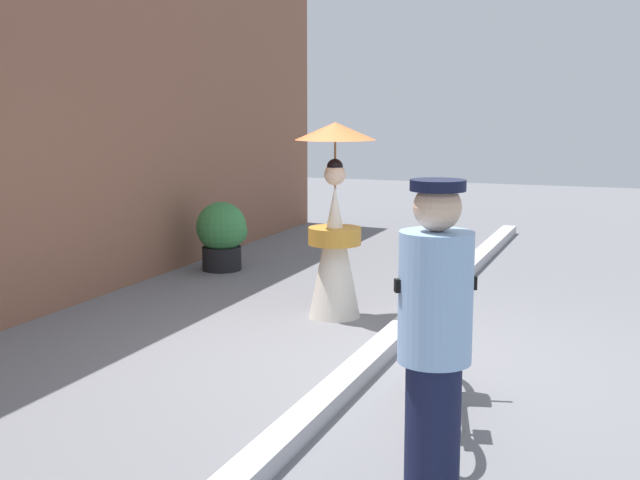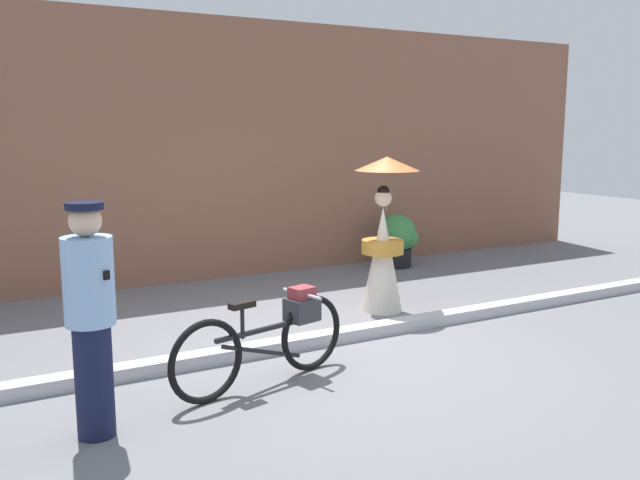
% 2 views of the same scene
% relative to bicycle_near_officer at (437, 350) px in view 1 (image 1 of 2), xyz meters
% --- Properties ---
extents(ground_plane, '(30.00, 30.00, 0.00)m').
position_rel_bicycle_near_officer_xyz_m(ground_plane, '(0.89, 0.68, -0.41)').
color(ground_plane, slate).
extents(sidewalk_curb, '(14.00, 0.20, 0.12)m').
position_rel_bicycle_near_officer_xyz_m(sidewalk_curb, '(0.89, 0.68, -0.35)').
color(sidewalk_curb, '#B2B2B7').
rests_on(sidewalk_curb, ground_plane).
extents(bicycle_near_officer, '(1.73, 0.58, 0.77)m').
position_rel_bicycle_near_officer_xyz_m(bicycle_near_officer, '(0.00, 0.00, 0.00)').
color(bicycle_near_officer, black).
rests_on(bicycle_near_officer, ground_plane).
extents(person_officer, '(0.34, 0.35, 1.64)m').
position_rel_bicycle_near_officer_xyz_m(person_officer, '(-1.50, -0.32, 0.47)').
color(person_officer, '#141938').
rests_on(person_officer, ground_plane).
extents(person_with_parasol, '(0.75, 0.75, 1.80)m').
position_rel_bicycle_near_officer_xyz_m(person_with_parasol, '(2.11, 1.46, 0.47)').
color(person_with_parasol, silver).
rests_on(person_with_parasol, ground_plane).
extents(potted_plant_by_door, '(0.61, 0.60, 0.82)m').
position_rel_bicycle_near_officer_xyz_m(potted_plant_by_door, '(3.75, 3.46, 0.03)').
color(potted_plant_by_door, black).
rests_on(potted_plant_by_door, ground_plane).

